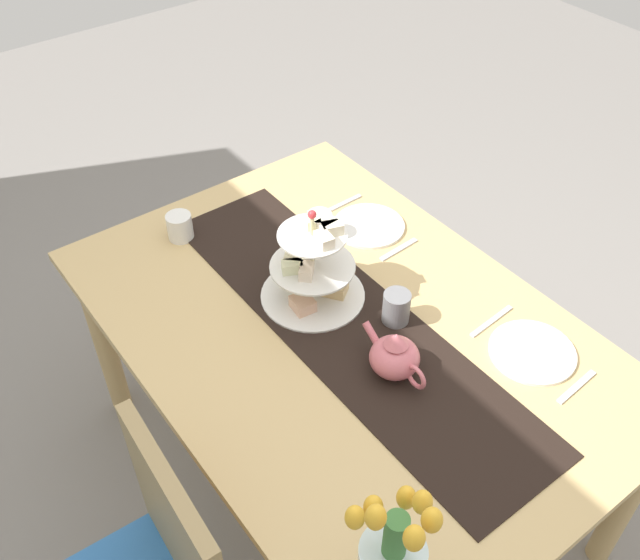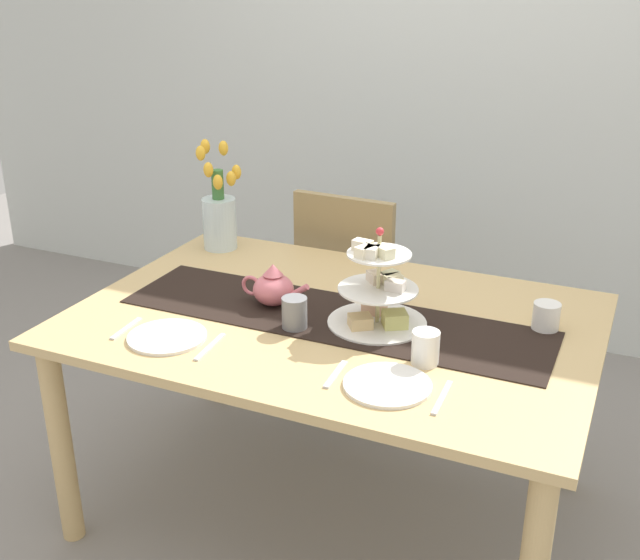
# 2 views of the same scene
# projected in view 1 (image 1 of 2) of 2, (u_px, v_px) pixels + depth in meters

# --- Properties ---
(ground_plane) EXTENTS (8.00, 8.00, 0.00)m
(ground_plane) POSITION_uv_depth(u_px,v_px,m) (339.00, 471.00, 2.45)
(ground_plane) COLOR gray
(dining_table) EXTENTS (1.58, 1.08, 0.73)m
(dining_table) POSITION_uv_depth(u_px,v_px,m) (343.00, 347.00, 2.02)
(dining_table) COLOR tan
(dining_table) RESTS_ON ground_plane
(table_runner) EXTENTS (1.34, 0.35, 0.00)m
(table_runner) POSITION_uv_depth(u_px,v_px,m) (346.00, 323.00, 1.96)
(table_runner) COLOR black
(table_runner) RESTS_ON dining_table
(tiered_cake_stand) EXTENTS (0.30, 0.30, 0.30)m
(tiered_cake_stand) POSITION_uv_depth(u_px,v_px,m) (312.00, 270.00, 1.98)
(tiered_cake_stand) COLOR beige
(tiered_cake_stand) RESTS_ON table_runner
(teapot) EXTENTS (0.24, 0.13, 0.14)m
(teapot) POSITION_uv_depth(u_px,v_px,m) (395.00, 356.00, 1.80)
(teapot) COLOR #D66B75
(teapot) RESTS_ON table_runner
(cream_jug) EXTENTS (0.08, 0.08, 0.08)m
(cream_jug) POSITION_uv_depth(u_px,v_px,m) (180.00, 227.00, 2.21)
(cream_jug) COLOR white
(cream_jug) RESTS_ON dining_table
(dinner_plate_left) EXTENTS (0.23, 0.23, 0.01)m
(dinner_plate_left) POSITION_uv_depth(u_px,v_px,m) (532.00, 352.00, 1.88)
(dinner_plate_left) COLOR white
(dinner_plate_left) RESTS_ON dining_table
(fork_left) EXTENTS (0.03, 0.15, 0.01)m
(fork_left) POSITION_uv_depth(u_px,v_px,m) (577.00, 387.00, 1.80)
(fork_left) COLOR silver
(fork_left) RESTS_ON dining_table
(knife_left) EXTENTS (0.03, 0.17, 0.01)m
(knife_left) POSITION_uv_depth(u_px,v_px,m) (492.00, 321.00, 1.97)
(knife_left) COLOR silver
(knife_left) RESTS_ON dining_table
(dinner_plate_right) EXTENTS (0.23, 0.23, 0.01)m
(dinner_plate_right) POSITION_uv_depth(u_px,v_px,m) (369.00, 226.00, 2.28)
(dinner_plate_right) COLOR white
(dinner_plate_right) RESTS_ON dining_table
(fork_right) EXTENTS (0.02, 0.15, 0.01)m
(fork_right) POSITION_uv_depth(u_px,v_px,m) (399.00, 249.00, 2.19)
(fork_right) COLOR silver
(fork_right) RESTS_ON dining_table
(knife_right) EXTENTS (0.02, 0.17, 0.01)m
(knife_right) POSITION_uv_depth(u_px,v_px,m) (341.00, 205.00, 2.37)
(knife_right) COLOR silver
(knife_right) RESTS_ON dining_table
(mug_grey) EXTENTS (0.08, 0.08, 0.09)m
(mug_grey) POSITION_uv_depth(u_px,v_px,m) (396.00, 307.00, 1.94)
(mug_grey) COLOR slate
(mug_grey) RESTS_ON table_runner
(mug_white_text) EXTENTS (0.08, 0.08, 0.09)m
(mug_white_text) POSITION_uv_depth(u_px,v_px,m) (320.00, 226.00, 2.21)
(mug_white_text) COLOR white
(mug_white_text) RESTS_ON dining_table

